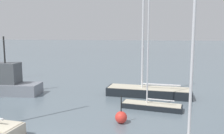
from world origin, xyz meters
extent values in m
cube|color=black|center=(4.62, 8.25, 0.18)|extent=(4.26, 1.24, 0.36)
cube|color=beige|center=(4.62, 8.25, 0.38)|extent=(4.09, 1.15, 0.04)
cylinder|color=silver|center=(4.28, 8.26, 4.37)|extent=(0.10, 0.10, 8.01)
cylinder|color=silver|center=(5.23, 8.24, 0.71)|extent=(1.90, 0.13, 0.08)
cube|color=black|center=(3.87, 11.73, 0.35)|extent=(7.24, 2.36, 0.71)
cube|color=beige|center=(3.87, 11.73, 0.73)|extent=(6.94, 2.19, 0.04)
cylinder|color=silver|center=(3.30, 11.70, 6.06)|extent=(0.17, 0.17, 10.70)
cylinder|color=silver|center=(4.91, 11.78, 1.06)|extent=(3.22, 0.30, 0.14)
cylinder|color=silver|center=(7.01, 1.75, 4.28)|extent=(0.12, 0.12, 7.52)
cube|color=gray|center=(-8.63, 8.47, 0.49)|extent=(6.90, 3.46, 0.98)
cube|color=#4C5156|center=(-8.31, 8.54, 1.90)|extent=(2.60, 2.02, 1.84)
cylinder|color=#262626|center=(-8.31, 8.54, 3.98)|extent=(0.13, 0.13, 2.32)
sphere|color=red|center=(3.27, 4.97, 0.36)|extent=(0.72, 0.72, 0.72)
cylinder|color=black|center=(3.27, 4.97, 1.20)|extent=(0.06, 0.06, 0.96)
camera|label=1|loc=(6.72, -7.67, 5.13)|focal=36.76mm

